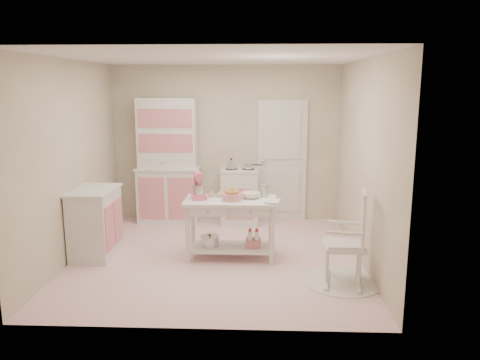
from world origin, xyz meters
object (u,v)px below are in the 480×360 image
at_px(work_table, 231,229).
at_px(stand_mixer, 199,186).
at_px(stove, 240,196).
at_px(rocking_chair, 344,237).
at_px(hutch, 168,161).
at_px(base_cabinet, 95,223).
at_px(bread_basket, 232,197).

height_order(work_table, stand_mixer, stand_mixer).
bearing_deg(stove, rocking_chair, -61.16).
bearing_deg(rocking_chair, hutch, 145.53).
distance_m(hutch, work_table, 2.12).
bearing_deg(work_table, stand_mixer, 177.27).
bearing_deg(base_cabinet, stand_mixer, 0.74).
distance_m(rocking_chair, bread_basket, 1.53).
height_order(stove, rocking_chair, rocking_chair).
distance_m(hutch, base_cabinet, 1.88).
distance_m(stove, work_table, 1.61).
bearing_deg(rocking_chair, stove, 128.31).
distance_m(stand_mixer, bread_basket, 0.46).
relative_size(stove, work_table, 0.77).
height_order(hutch, stand_mixer, hutch).
bearing_deg(rocking_chair, base_cabinet, 176.23).
bearing_deg(stove, hutch, 177.61).
relative_size(base_cabinet, rocking_chair, 0.84).
xyz_separation_m(hutch, work_table, (1.14, -1.66, -0.64)).
relative_size(hutch, rocking_chair, 1.89).
bearing_deg(bread_basket, hutch, 124.19).
bearing_deg(work_table, rocking_chair, -28.81).
xyz_separation_m(stove, bread_basket, (-0.04, -1.66, 0.39)).
relative_size(work_table, stand_mixer, 3.53).
distance_m(hutch, stove, 1.33).
bearing_deg(bread_basket, rocking_chair, -27.51).
height_order(hutch, stove, hutch).
height_order(hutch, base_cabinet, hutch).
height_order(base_cabinet, work_table, base_cabinet).
height_order(base_cabinet, stand_mixer, stand_mixer).
height_order(stove, stand_mixer, stand_mixer).
xyz_separation_m(rocking_chair, bread_basket, (-1.34, 0.70, 0.30)).
height_order(rocking_chair, stand_mixer, stand_mixer).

